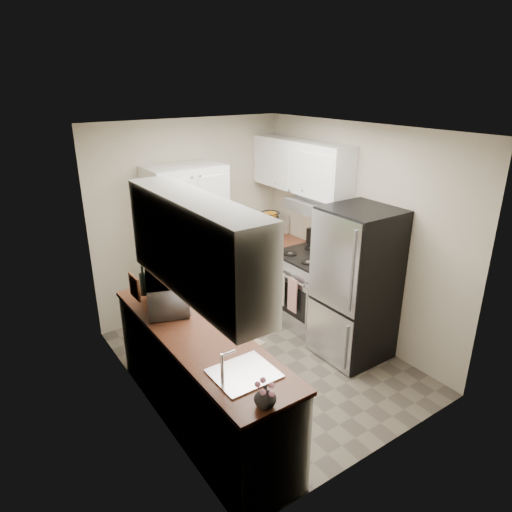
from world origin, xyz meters
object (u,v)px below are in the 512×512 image
(pantry_cabinet, at_px, (188,247))
(toaster_oven, at_px, (270,226))
(refrigerator, at_px, (356,285))
(wine_bottle, at_px, (143,282))
(microwave, at_px, (167,293))
(electric_range, at_px, (309,289))

(pantry_cabinet, height_order, toaster_oven, pantry_cabinet)
(refrigerator, distance_m, wine_bottle, 2.24)
(microwave, xyz_separation_m, wine_bottle, (-0.08, 0.40, -0.01))
(pantry_cabinet, relative_size, refrigerator, 1.18)
(pantry_cabinet, bearing_deg, toaster_oven, -0.06)
(pantry_cabinet, xyz_separation_m, microwave, (-0.81, -1.20, 0.07))
(microwave, relative_size, wine_bottle, 1.94)
(microwave, bearing_deg, wine_bottle, 31.18)
(microwave, relative_size, toaster_oven, 1.27)
(electric_range, relative_size, microwave, 2.05)
(pantry_cabinet, relative_size, wine_bottle, 7.04)
(electric_range, height_order, refrigerator, refrigerator)
(wine_bottle, height_order, toaster_oven, wine_bottle)
(electric_range, height_order, toaster_oven, toaster_oven)
(refrigerator, relative_size, microwave, 3.09)
(electric_range, bearing_deg, toaster_oven, 85.89)
(electric_range, relative_size, toaster_oven, 2.61)
(refrigerator, bearing_deg, electric_range, 87.52)
(refrigerator, bearing_deg, pantry_cabinet, 123.46)
(wine_bottle, relative_size, toaster_oven, 0.66)
(electric_range, height_order, wine_bottle, wine_bottle)
(pantry_cabinet, relative_size, toaster_oven, 4.62)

